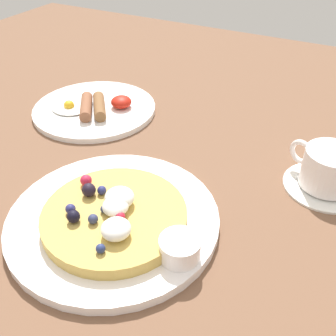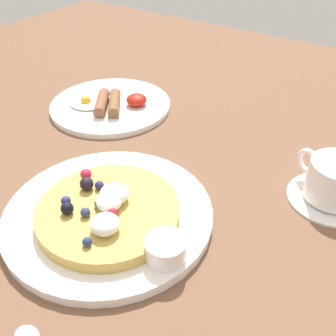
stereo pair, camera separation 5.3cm
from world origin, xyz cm
name	(u,v)px [view 1 (the left image)]	position (x,y,z in cm)	size (l,w,h in cm)	color
ground_plane	(124,188)	(0.00, 0.00, -1.50)	(162.35, 153.03, 3.00)	brown
pancake_plate	(114,219)	(3.75, -8.12, 0.69)	(27.92, 27.92, 1.38)	white
pancake_with_berries	(114,215)	(4.67, -9.10, 2.54)	(18.57, 18.57, 4.03)	tan
syrup_ramekin	(180,248)	(14.59, -10.29, 2.76)	(4.87, 4.87, 2.69)	white
breakfast_plate	(95,109)	(-17.05, 15.89, 0.52)	(23.74, 23.74, 1.04)	white
fried_breakfast	(94,106)	(-16.18, 14.82, 1.98)	(13.91, 10.85, 2.39)	brown
coffee_saucer	(324,185)	(27.21, 12.69, 0.34)	(12.02, 12.02, 0.68)	white
coffee_cup	(329,167)	(27.05, 12.75, 3.59)	(10.40, 7.80, 5.62)	white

